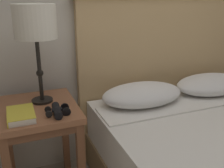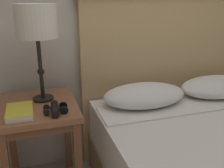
# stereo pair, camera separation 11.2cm
# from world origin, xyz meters

# --- Properties ---
(nightstand) EXTENTS (0.46, 0.53, 0.65)m
(nightstand) POSITION_xyz_m (-0.70, 0.74, 0.55)
(nightstand) COLOR brown
(nightstand) RESTS_ON ground_plane
(table_lamp) EXTENTS (0.24, 0.24, 0.59)m
(table_lamp) POSITION_xyz_m (-0.66, 0.81, 1.12)
(table_lamp) COLOR black
(table_lamp) RESTS_ON nightstand
(book_on_nightstand) EXTENTS (0.14, 0.21, 0.04)m
(book_on_nightstand) POSITION_xyz_m (-0.80, 0.61, 0.67)
(book_on_nightstand) COLOR silver
(book_on_nightstand) RESTS_ON nightstand
(binoculars_pair) EXTENTS (0.14, 0.16, 0.05)m
(binoculars_pair) POSITION_xyz_m (-0.60, 0.58, 0.67)
(binoculars_pair) COLOR black
(binoculars_pair) RESTS_ON nightstand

